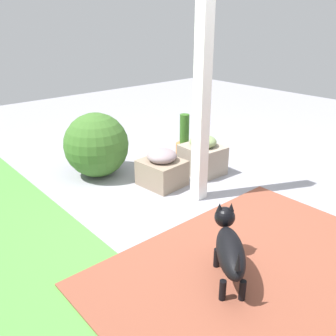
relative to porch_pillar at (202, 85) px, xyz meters
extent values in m
plane|color=#95949D|center=(-0.27, 0.19, -1.16)|extent=(12.00, 12.00, 0.00)
cube|color=brown|center=(-1.19, 0.53, -1.15)|extent=(1.80, 2.40, 0.02)
cube|color=white|center=(0.00, 0.00, 0.00)|extent=(0.12, 0.12, 2.32)
cube|color=gray|center=(0.43, -0.49, -0.99)|extent=(0.48, 0.44, 0.34)
ellipsoid|color=#829861|center=(0.43, -0.49, -0.77)|extent=(0.32, 0.32, 0.14)
cube|color=gray|center=(0.49, 0.08, -1.02)|extent=(0.49, 0.45, 0.29)
ellipsoid|color=gray|center=(0.49, 0.08, -0.82)|extent=(0.33, 0.33, 0.15)
sphere|color=#3C6928|center=(1.20, 0.48, -0.79)|extent=(0.75, 0.75, 0.75)
cylinder|color=#C87940|center=(0.98, -0.72, -1.07)|extent=(0.23, 0.23, 0.18)
cylinder|color=#31611F|center=(0.98, -0.72, -0.78)|extent=(0.12, 0.12, 0.40)
ellipsoid|color=black|center=(-1.07, 0.79, -0.89)|extent=(0.54, 0.51, 0.20)
sphere|color=black|center=(-0.83, 0.58, -0.81)|extent=(0.16, 0.16, 0.16)
cone|color=black|center=(-0.80, 0.61, -0.72)|extent=(0.05, 0.05, 0.06)
cone|color=black|center=(-0.86, 0.54, -0.72)|extent=(0.05, 0.05, 0.06)
cylinder|color=black|center=(-0.90, 0.73, -1.08)|extent=(0.05, 0.05, 0.17)
cylinder|color=black|center=(-0.99, 0.63, -1.08)|extent=(0.05, 0.05, 0.17)
cylinder|color=black|center=(-1.16, 0.95, -1.08)|extent=(0.05, 0.05, 0.17)
cylinder|color=black|center=(-1.24, 0.86, -1.08)|extent=(0.05, 0.05, 0.17)
cone|color=black|center=(-1.27, 0.97, -0.77)|extent=(0.04, 0.04, 0.13)
camera|label=1|loc=(-2.33, 2.45, 0.59)|focal=38.60mm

